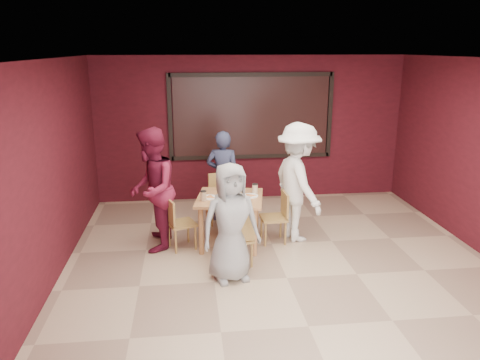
{
  "coord_description": "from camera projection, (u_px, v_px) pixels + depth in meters",
  "views": [
    {
      "loc": [
        -1.26,
        -5.48,
        2.94
      ],
      "look_at": [
        -0.49,
        1.19,
        1.03
      ],
      "focal_mm": 35.0,
      "sensor_mm": 36.0,
      "label": 1
    }
  ],
  "objects": [
    {
      "name": "chair_back",
      "position": [
        224.0,
        198.0,
        7.79
      ],
      "size": [
        0.55,
        0.55,
        0.92
      ],
      "color": "#A97C41",
      "rests_on": "floor"
    },
    {
      "name": "diner_back",
      "position": [
        223.0,
        176.0,
        8.06
      ],
      "size": [
        0.65,
        0.51,
        1.59
      ],
      "primitive_type": "imported",
      "rotation": [
        0.0,
        0.0,
        2.9
      ],
      "color": "#303656",
      "rests_on": "floor"
    },
    {
      "name": "diner_left",
      "position": [
        152.0,
        190.0,
        6.88
      ],
      "size": [
        0.75,
        0.93,
        1.84
      ],
      "primitive_type": "imported",
      "rotation": [
        0.0,
        0.0,
        -1.63
      ],
      "color": "maroon",
      "rests_on": "floor"
    },
    {
      "name": "chair_left",
      "position": [
        177.0,
        221.0,
        6.96
      ],
      "size": [
        0.49,
        0.49,
        0.79
      ],
      "color": "#A97C41",
      "rests_on": "floor"
    },
    {
      "name": "chair_front",
      "position": [
        239.0,
        237.0,
        6.4
      ],
      "size": [
        0.43,
        0.43,
        0.77
      ],
      "color": "#A97C41",
      "rests_on": "floor"
    },
    {
      "name": "dining_table",
      "position": [
        230.0,
        203.0,
        7.06
      ],
      "size": [
        1.13,
        1.13,
        0.92
      ],
      "color": "#BF7D4E",
      "rests_on": "floor"
    },
    {
      "name": "chair_right",
      "position": [
        278.0,
        214.0,
        7.22
      ],
      "size": [
        0.4,
        0.4,
        0.8
      ],
      "color": "#A97C41",
      "rests_on": "floor"
    },
    {
      "name": "diner_right",
      "position": [
        298.0,
        182.0,
        7.22
      ],
      "size": [
        0.97,
        1.33,
        1.85
      ],
      "primitive_type": "imported",
      "rotation": [
        0.0,
        0.0,
        1.83
      ],
      "color": "white",
      "rests_on": "floor"
    },
    {
      "name": "window_blinds",
      "position": [
        252.0,
        116.0,
        9.02
      ],
      "size": [
        3.0,
        0.02,
        1.5
      ],
      "primitive_type": "cube",
      "color": "black"
    },
    {
      "name": "floor",
      "position": [
        287.0,
        278.0,
        6.18
      ],
      "size": [
        7.0,
        7.0,
        0.0
      ],
      "primitive_type": "plane",
      "color": "tan",
      "rests_on": "ground"
    },
    {
      "name": "diner_front",
      "position": [
        231.0,
        223.0,
        5.96
      ],
      "size": [
        0.86,
        0.67,
        1.57
      ],
      "primitive_type": "imported",
      "rotation": [
        0.0,
        0.0,
        0.25
      ],
      "color": "#949494",
      "rests_on": "floor"
    }
  ]
}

